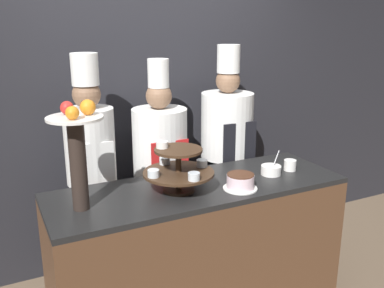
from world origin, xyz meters
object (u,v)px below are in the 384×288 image
fruit_pedestal (78,146)px  cake_round (240,182)px  serving_bowl_near (271,170)px  chef_left (91,167)px  chef_center_left (160,165)px  chef_center_right (227,148)px  tiered_stand (178,168)px  cup_white (290,165)px

fruit_pedestal → cake_round: (0.95, -0.14, -0.32)m
serving_bowl_near → chef_left: (-1.09, 0.61, 0.00)m
chef_center_left → chef_center_right: size_ratio=0.95×
chef_left → tiered_stand: bearing=-56.6°
cup_white → chef_center_left: chef_center_left is taller
cup_white → chef_center_left: size_ratio=0.05×
tiered_stand → chef_center_left: chef_center_left is taller
tiered_stand → cup_white: bearing=-0.2°
fruit_pedestal → chef_center_right: (1.30, 0.60, -0.34)m
chef_left → fruit_pedestal: bearing=-108.3°
chef_left → chef_center_left: (0.52, -0.00, -0.06)m
chef_center_left → cake_round: bearing=-72.3°
tiered_stand → serving_bowl_near: (0.69, -0.02, -0.12)m
tiered_stand → serving_bowl_near: 0.70m
cup_white → chef_center_right: (-0.16, 0.60, -0.01)m
serving_bowl_near → chef_left: size_ratio=0.09×
fruit_pedestal → chef_center_right: chef_center_right is taller
tiered_stand → chef_center_right: bearing=40.4°
cake_round → chef_center_right: size_ratio=0.12×
cake_round → serving_bowl_near: size_ratio=1.31×
tiered_stand → cake_round: bearing=-21.7°
cup_white → cake_round: bearing=-164.3°
cake_round → cup_white: size_ratio=2.52×
tiered_stand → cup_white: size_ratio=5.12×
fruit_pedestal → cup_white: bearing=-0.1°
serving_bowl_near → cup_white: bearing=4.2°
fruit_pedestal → chef_left: size_ratio=0.35×
chef_center_right → fruit_pedestal: bearing=-155.2°
tiered_stand → fruit_pedestal: bearing=179.9°
fruit_pedestal → chef_center_right: bearing=24.8°
tiered_stand → fruit_pedestal: size_ratio=0.72×
chef_left → chef_center_left: chef_left is taller
cup_white → chef_left: 1.40m
chef_center_left → chef_center_right: chef_center_right is taller
tiered_stand → chef_left: size_ratio=0.25×
chef_center_right → chef_center_left: bearing=-180.0°
chef_center_right → tiered_stand: bearing=-139.6°
serving_bowl_near → fruit_pedestal: bearing=179.3°
fruit_pedestal → tiered_stand: bearing=-0.1°
cake_round → cup_white: (0.50, 0.14, -0.01)m
chef_left → chef_center_right: 1.10m
fruit_pedestal → chef_center_left: bearing=39.9°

